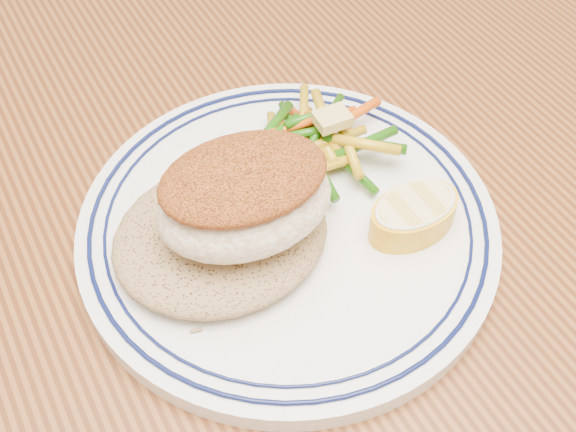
# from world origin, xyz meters

# --- Properties ---
(dining_table) EXTENTS (1.50, 0.90, 0.75)m
(dining_table) POSITION_xyz_m (0.00, 0.00, 0.65)
(dining_table) COLOR #502710
(dining_table) RESTS_ON ground
(plate) EXTENTS (0.28, 0.28, 0.02)m
(plate) POSITION_xyz_m (-0.04, -0.04, 0.76)
(plate) COLOR white
(plate) RESTS_ON dining_table
(rice_pilaf) EXTENTS (0.14, 0.12, 0.03)m
(rice_pilaf) POSITION_xyz_m (-0.09, -0.04, 0.78)
(rice_pilaf) COLOR olive
(rice_pilaf) RESTS_ON plate
(fish_fillet) EXTENTS (0.12, 0.09, 0.05)m
(fish_fillet) POSITION_xyz_m (-0.07, -0.05, 0.81)
(fish_fillet) COLOR #F9EACE
(fish_fillet) RESTS_ON rice_pilaf
(vegetable_pile) EXTENTS (0.11, 0.11, 0.03)m
(vegetable_pile) POSITION_xyz_m (0.01, 0.00, 0.78)
(vegetable_pile) COLOR #1C570A
(vegetable_pile) RESTS_ON plate
(butter_pat) EXTENTS (0.02, 0.02, 0.01)m
(butter_pat) POSITION_xyz_m (0.02, -0.00, 0.80)
(butter_pat) COLOR #D5C168
(butter_pat) RESTS_ON vegetable_pile
(lemon_wedge) EXTENTS (0.06, 0.06, 0.02)m
(lemon_wedge) POSITION_xyz_m (0.03, -0.09, 0.78)
(lemon_wedge) COLOR yellow
(lemon_wedge) RESTS_ON plate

